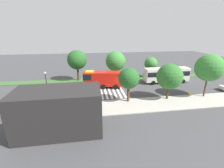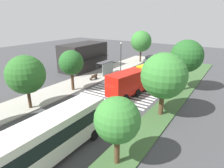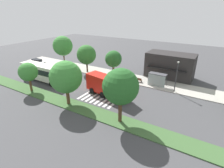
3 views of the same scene
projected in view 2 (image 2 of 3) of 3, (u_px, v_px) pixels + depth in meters
The scene contains 17 objects.
ground_plane at pixel (110, 100), 27.03m from camera, with size 120.00×120.00×0.00m, color #424244.
sidewalk at pixel (66, 88), 31.45m from camera, with size 60.00×5.41×0.14m, color #ADA89E.
median_strip at pixel (161, 113), 23.20m from camera, with size 60.00×3.00×0.14m, color #3D6033.
crosswalk at pixel (121, 93), 29.30m from camera, with size 6.75×10.47×0.01m.
fire_truck at pixel (133, 80), 28.60m from camera, with size 9.06×3.95×3.78m.
parked_car_mid at pixel (150, 59), 48.72m from camera, with size 4.61×2.14×1.65m.
transit_bus at pixel (50, 135), 15.32m from camera, with size 11.01×2.91×3.64m.
bus_stop_shelter at pixel (106, 66), 37.88m from camera, with size 3.50×1.40×2.46m.
bench_near_shelter at pixel (94, 77), 35.15m from camera, with size 1.60×0.50×0.90m.
street_lamp at pixel (121, 54), 39.80m from camera, with size 0.36×0.36×5.86m.
storefront_building at pixel (84, 57), 41.50m from camera, with size 10.25×5.92×5.56m.
sidewalk_tree_west at pixel (26, 75), 23.09m from camera, with size 4.61×4.61×6.59m.
sidewalk_tree_center at pixel (71, 63), 29.00m from camera, with size 3.66×3.66×6.13m.
sidewalk_tree_far_east at pixel (141, 41), 47.53m from camera, with size 5.00×5.00×7.50m.
median_tree_far_west at pixel (117, 120), 14.14m from camera, with size 3.44×3.44×5.47m.
median_tree_west at pixel (164, 76), 21.41m from camera, with size 5.10×5.10×7.19m.
median_tree_center at pixel (187, 56), 28.85m from camera, with size 4.78×4.78×7.63m.
Camera 2 is at (-20.56, -13.88, 10.97)m, focal length 31.45 mm.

